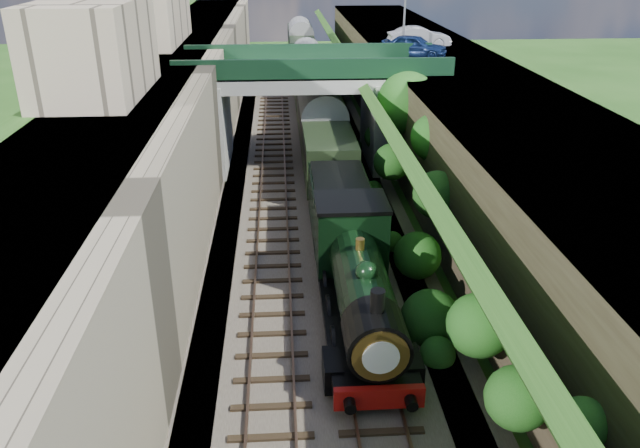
# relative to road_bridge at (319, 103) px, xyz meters

# --- Properties ---
(ground) EXTENTS (160.00, 160.00, 0.00)m
(ground) POSITION_rel_road_bridge_xyz_m (-0.94, -24.00, -4.08)
(ground) COLOR #1E4714
(ground) RESTS_ON ground
(trackbed) EXTENTS (10.00, 90.00, 0.20)m
(trackbed) POSITION_rel_road_bridge_xyz_m (-0.94, -4.00, -3.98)
(trackbed) COLOR #473F38
(trackbed) RESTS_ON ground
(retaining_wall) EXTENTS (1.00, 90.00, 7.00)m
(retaining_wall) POSITION_rel_road_bridge_xyz_m (-6.44, -4.00, -0.58)
(retaining_wall) COLOR #756B56
(retaining_wall) RESTS_ON ground
(street_plateau_left) EXTENTS (6.00, 90.00, 7.00)m
(street_plateau_left) POSITION_rel_road_bridge_xyz_m (-9.94, -4.00, -0.58)
(street_plateau_left) COLOR #262628
(street_plateau_left) RESTS_ON ground
(street_plateau_right) EXTENTS (8.00, 90.00, 6.25)m
(street_plateau_right) POSITION_rel_road_bridge_xyz_m (8.56, -4.00, -0.95)
(street_plateau_right) COLOR #262628
(street_plateau_right) RESTS_ON ground
(embankment_slope) EXTENTS (4.56, 90.00, 6.36)m
(embankment_slope) POSITION_rel_road_bridge_xyz_m (4.04, -4.20, -1.33)
(embankment_slope) COLOR #1E4714
(embankment_slope) RESTS_ON ground
(track_left) EXTENTS (2.50, 90.00, 0.20)m
(track_left) POSITION_rel_road_bridge_xyz_m (-2.94, -4.00, -3.83)
(track_left) COLOR black
(track_left) RESTS_ON trackbed
(track_right) EXTENTS (2.50, 90.00, 0.20)m
(track_right) POSITION_rel_road_bridge_xyz_m (0.26, -4.00, -3.83)
(track_right) COLOR black
(track_right) RESTS_ON trackbed
(road_bridge) EXTENTS (16.00, 6.40, 7.25)m
(road_bridge) POSITION_rel_road_bridge_xyz_m (0.00, 0.00, 0.00)
(road_bridge) COLOR gray
(road_bridge) RESTS_ON ground
(building_near) EXTENTS (4.00, 8.00, 4.00)m
(building_near) POSITION_rel_road_bridge_xyz_m (-10.44, -10.00, 4.92)
(building_near) COLOR gray
(building_near) RESTS_ON street_plateau_left
(tree) EXTENTS (3.60, 3.80, 6.60)m
(tree) POSITION_rel_road_bridge_xyz_m (4.97, -3.31, 0.57)
(tree) COLOR black
(tree) RESTS_ON ground
(lamppost) EXTENTS (0.87, 0.15, 6.00)m
(lamppost) POSITION_rel_road_bridge_xyz_m (6.13, 5.04, 5.49)
(lamppost) COLOR gray
(lamppost) RESTS_ON street_plateau_right
(car_blue) EXTENTS (4.61, 3.37, 1.46)m
(car_blue) POSITION_rel_road_bridge_xyz_m (6.51, 3.33, 2.90)
(car_blue) COLOR #11234E
(car_blue) RESTS_ON street_plateau_right
(car_silver) EXTENTS (4.48, 1.66, 1.47)m
(car_silver) POSITION_rel_road_bridge_xyz_m (7.72, 7.52, 2.91)
(car_silver) COLOR #A6A5AA
(car_silver) RESTS_ON street_plateau_right
(locomotive) EXTENTS (3.10, 10.22, 3.83)m
(locomotive) POSITION_rel_road_bridge_xyz_m (0.26, -18.99, -2.18)
(locomotive) COLOR black
(locomotive) RESTS_ON trackbed
(tender) EXTENTS (2.70, 6.00, 3.05)m
(tender) POSITION_rel_road_bridge_xyz_m (0.26, -11.63, -2.46)
(tender) COLOR black
(tender) RESTS_ON trackbed
(coach_front) EXTENTS (2.90, 18.00, 3.70)m
(coach_front) POSITION_rel_road_bridge_xyz_m (0.26, 0.97, -2.03)
(coach_front) COLOR black
(coach_front) RESTS_ON trackbed
(coach_middle) EXTENTS (2.90, 18.00, 3.70)m
(coach_middle) POSITION_rel_road_bridge_xyz_m (0.26, 19.77, -2.03)
(coach_middle) COLOR black
(coach_middle) RESTS_ON trackbed
(coach_rear) EXTENTS (2.90, 18.00, 3.70)m
(coach_rear) POSITION_rel_road_bridge_xyz_m (0.26, 38.57, -2.03)
(coach_rear) COLOR black
(coach_rear) RESTS_ON trackbed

